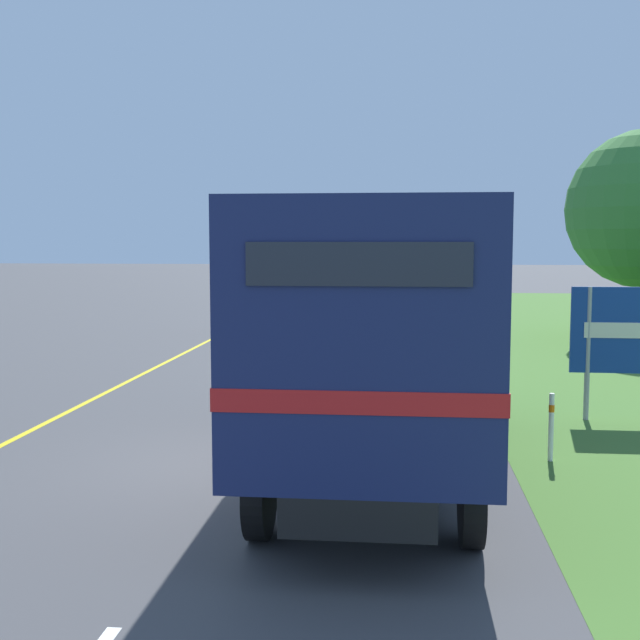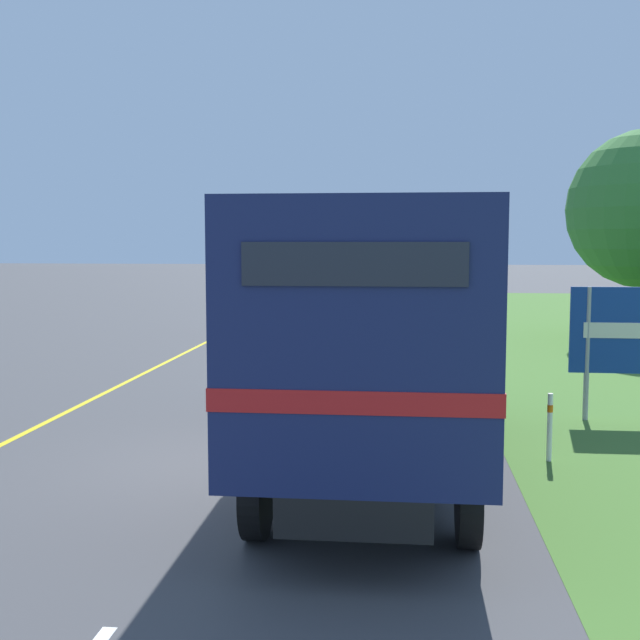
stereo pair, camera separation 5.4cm
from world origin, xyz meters
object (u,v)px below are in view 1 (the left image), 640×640
horse_trailer_truck (374,328)px  highway_sign (633,331)px  lead_car_blue_ahead (397,284)px  delineator_post (551,425)px  lead_car_white (284,304)px

horse_trailer_truck → highway_sign: (4.22, 3.58, -0.40)m
lead_car_blue_ahead → delineator_post: (2.35, -27.51, -0.52)m
delineator_post → lead_car_blue_ahead: bearing=94.9°
lead_car_blue_ahead → delineator_post: 27.61m
lead_car_white → delineator_post: size_ratio=4.17×
lead_car_white → lead_car_blue_ahead: size_ratio=0.87×
delineator_post → horse_trailer_truck: bearing=-160.3°
lead_car_white → delineator_post: bearing=-68.7°
horse_trailer_truck → lead_car_white: (-3.63, 16.39, -0.96)m
lead_car_blue_ahead → delineator_post: size_ratio=4.81×
highway_sign → delineator_post: (-1.80, -2.71, -1.02)m
lead_car_blue_ahead → delineator_post: lead_car_blue_ahead is taller
horse_trailer_truck → delineator_post: bearing=19.7°
highway_sign → delineator_post: 3.41m
horse_trailer_truck → lead_car_blue_ahead: bearing=89.9°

